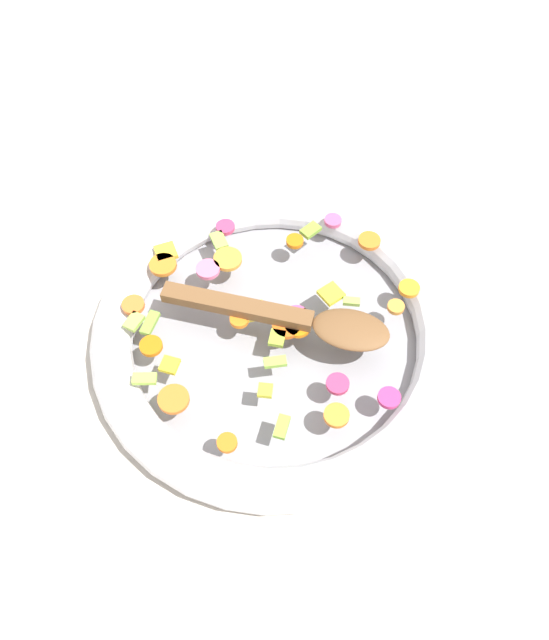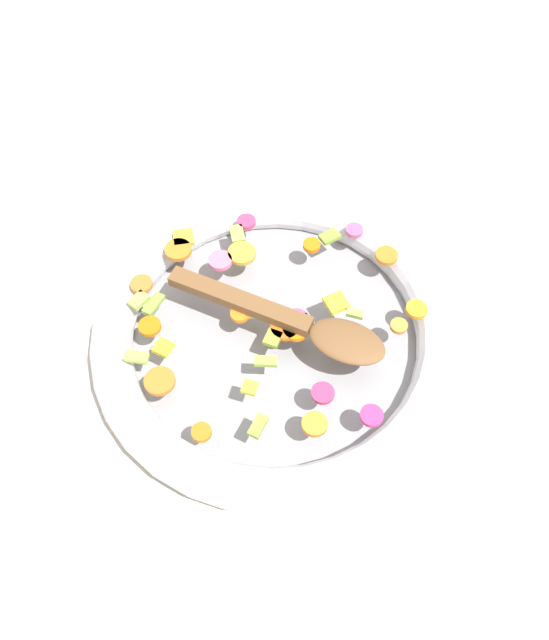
# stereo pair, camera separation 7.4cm
# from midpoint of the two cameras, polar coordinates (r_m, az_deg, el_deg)

# --- Properties ---
(ground_plane) EXTENTS (4.00, 4.00, 0.00)m
(ground_plane) POSITION_cam_midpoint_polar(r_m,az_deg,el_deg) (0.78, 2.70, -2.20)
(ground_plane) COLOR beige
(skillet) EXTENTS (0.45, 0.45, 0.05)m
(skillet) POSITION_cam_midpoint_polar(r_m,az_deg,el_deg) (0.76, 2.77, -1.36)
(skillet) COLOR gray
(skillet) RESTS_ON ground_plane
(chopped_vegetables) EXTENTS (0.37, 0.36, 0.01)m
(chopped_vegetables) POSITION_cam_midpoint_polar(r_m,az_deg,el_deg) (0.74, 1.42, 0.83)
(chopped_vegetables) COLOR orange
(chopped_vegetables) RESTS_ON skillet
(wooden_spoon) EXTENTS (0.27, 0.14, 0.01)m
(wooden_spoon) POSITION_cam_midpoint_polar(r_m,az_deg,el_deg) (0.72, 5.11, -0.50)
(wooden_spoon) COLOR brown
(wooden_spoon) RESTS_ON chopped_vegetables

